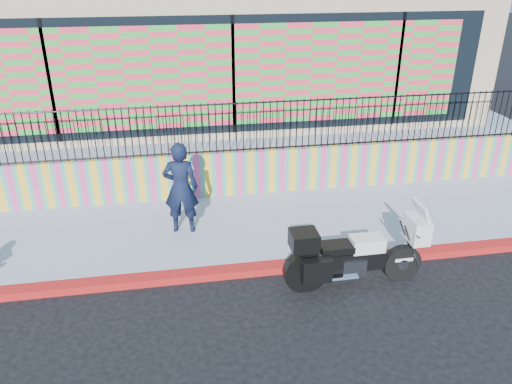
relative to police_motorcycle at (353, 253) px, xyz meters
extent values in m
plane|color=black|center=(-1.49, 0.65, -0.66)|extent=(90.00, 90.00, 0.00)
cube|color=#A80C1E|center=(-1.49, 0.65, -0.58)|extent=(16.00, 0.30, 0.15)
cube|color=#8990A5|center=(-1.49, 2.30, -0.58)|extent=(16.00, 3.00, 0.15)
cube|color=#E63C82|center=(-1.49, 3.90, 0.04)|extent=(16.00, 0.20, 1.10)
cube|color=#8990A5|center=(-1.49, 9.00, -0.03)|extent=(16.00, 10.00, 1.25)
cube|color=tan|center=(-1.49, 8.80, 2.59)|extent=(14.00, 8.00, 4.00)
cube|color=black|center=(-1.49, 4.78, 2.19)|extent=(12.60, 0.04, 2.80)
cube|color=#EB344E|center=(-1.49, 4.75, 2.19)|extent=(11.48, 0.02, 2.40)
cylinder|color=black|center=(0.96, 0.00, -0.31)|extent=(0.71, 0.15, 0.71)
cylinder|color=black|center=(-0.86, 0.00, -0.31)|extent=(0.71, 0.15, 0.71)
cube|color=black|center=(0.05, 0.00, -0.12)|extent=(1.02, 0.30, 0.36)
cube|color=silver|center=(0.00, 0.00, -0.23)|extent=(0.43, 0.36, 0.32)
cube|color=silver|center=(0.24, 0.00, 0.18)|extent=(0.59, 0.34, 0.26)
cube|color=black|center=(-0.33, 0.00, 0.15)|extent=(0.59, 0.36, 0.13)
cube|color=silver|center=(1.15, 0.00, 0.39)|extent=(0.32, 0.56, 0.45)
cube|color=silver|center=(1.20, 0.00, 0.73)|extent=(0.20, 0.49, 0.36)
cube|color=black|center=(-0.91, 0.00, 0.36)|extent=(0.47, 0.45, 0.32)
cube|color=black|center=(-0.75, -0.32, -0.07)|extent=(0.51, 0.19, 0.43)
cube|color=black|center=(-0.75, 0.32, -0.07)|extent=(0.51, 0.19, 0.43)
cube|color=silver|center=(0.96, 0.00, -0.20)|extent=(0.34, 0.17, 0.06)
imported|color=black|center=(-2.93, 2.27, 0.48)|extent=(0.78, 0.57, 1.97)
camera|label=1|loc=(-2.98, -7.16, 4.74)|focal=35.00mm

